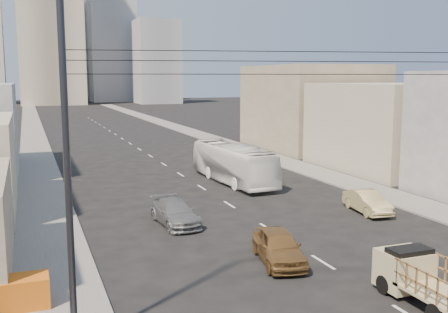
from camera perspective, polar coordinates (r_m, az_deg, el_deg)
sidewalk_left at (r=82.66m, az=-20.03°, el=2.15°), size 3.50×180.00×0.12m
sidewalk_right at (r=86.16m, az=-4.21°, el=2.88°), size 3.50×180.00×0.12m
lane_dashes at (r=66.96m, az=-9.71°, el=1.12°), size 0.15×104.00×0.01m
flatbed_pickup at (r=21.67m, az=20.94°, el=-11.98°), size 1.95×4.41×1.90m
city_bus at (r=42.87m, az=0.98°, el=-0.74°), size 3.34×11.54×3.18m
sedan_brown at (r=24.70m, az=5.96°, el=-9.71°), size 2.69×4.80×1.54m
sedan_tan at (r=34.61m, az=15.32°, el=-4.79°), size 2.02×4.39×1.40m
sedan_grey at (r=30.86m, az=-5.35°, el=-6.13°), size 2.24×4.92×1.40m
streetlamp_left at (r=16.39m, az=-16.42°, el=1.02°), size 2.36×0.25×12.00m
overhead_wires at (r=18.62m, az=22.09°, el=9.41°), size 23.01×5.02×0.72m
crate_stack at (r=21.22m, az=-20.96°, el=-13.60°), size 1.80×1.20×1.14m
bldg_right_mid at (r=51.64m, az=17.82°, el=3.13°), size 11.00×14.00×8.00m
bldg_right_far at (r=65.07m, az=9.41°, el=5.33°), size 12.00×16.00×10.00m
high_rise_tower at (r=183.69m, az=-18.52°, el=14.81°), size 20.00×20.00×60.00m
midrise_ne at (r=199.91m, az=-12.12°, el=11.63°), size 16.00×16.00×40.00m
midrise_back at (r=213.46m, az=-16.02°, el=11.82°), size 18.00×18.00×44.00m
midrise_east at (r=182.35m, az=-7.31°, el=10.18°), size 14.00×14.00×28.00m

